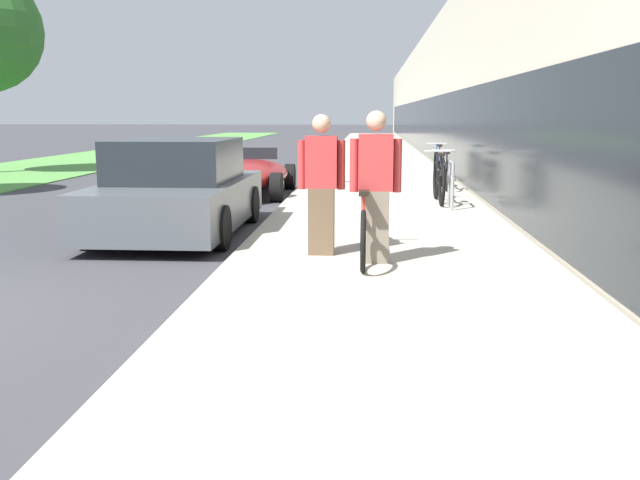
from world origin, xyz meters
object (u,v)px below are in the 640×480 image
(tandem_bicycle, at_px, (364,227))
(cruiser_bike_nearest, at_px, (439,181))
(person_rider, at_px, (375,187))
(parked_sedan_curbside, at_px, (177,192))
(vintage_roadster_curbside, at_px, (248,175))
(person_bystander, at_px, (321,185))
(bike_rack_hoop, at_px, (451,180))
(cruiser_bike_middle, at_px, (445,173))
(cruiser_bike_farthest, at_px, (438,165))

(tandem_bicycle, distance_m, cruiser_bike_nearest, 5.51)
(cruiser_bike_nearest, bearing_deg, person_rider, -102.52)
(tandem_bicycle, relative_size, parked_sedan_curbside, 0.58)
(person_rider, height_order, vintage_roadster_curbside, person_rider)
(person_bystander, xyz_separation_m, parked_sedan_curbside, (-2.25, 1.87, -0.30))
(tandem_bicycle, xyz_separation_m, bike_rack_hoop, (1.50, 4.47, 0.15))
(tandem_bicycle, xyz_separation_m, person_bystander, (-0.51, 0.14, 0.47))
(person_bystander, bearing_deg, parked_sedan_curbside, 140.28)
(tandem_bicycle, bearing_deg, person_rider, -66.74)
(cruiser_bike_middle, bearing_deg, vintage_roadster_curbside, -172.76)
(bike_rack_hoop, bearing_deg, cruiser_bike_middle, 85.90)
(cruiser_bike_farthest, relative_size, vintage_roadster_curbside, 0.43)
(person_rider, distance_m, cruiser_bike_nearest, 5.78)
(bike_rack_hoop, distance_m, cruiser_bike_middle, 3.35)
(cruiser_bike_nearest, relative_size, parked_sedan_curbside, 0.46)
(tandem_bicycle, relative_size, cruiser_bike_farthest, 1.28)
(person_rider, height_order, cruiser_bike_farthest, person_rider)
(tandem_bicycle, bearing_deg, person_bystander, 164.27)
(person_bystander, height_order, cruiser_bike_farthest, person_bystander)
(tandem_bicycle, relative_size, cruiser_bike_middle, 1.41)
(cruiser_bike_nearest, height_order, cruiser_bike_middle, cruiser_bike_nearest)
(cruiser_bike_middle, bearing_deg, parked_sedan_curbside, -127.89)
(bike_rack_hoop, height_order, cruiser_bike_nearest, cruiser_bike_nearest)
(cruiser_bike_nearest, bearing_deg, cruiser_bike_middle, 81.56)
(cruiser_bike_middle, bearing_deg, person_bystander, -106.38)
(cruiser_bike_farthest, bearing_deg, bike_rack_hoop, -92.95)
(bike_rack_hoop, bearing_deg, tandem_bicycle, -108.59)
(cruiser_bike_farthest, height_order, vintage_roadster_curbside, cruiser_bike_farthest)
(bike_rack_hoop, distance_m, vintage_roadster_curbside, 4.98)
(tandem_bicycle, bearing_deg, cruiser_bike_middle, 77.42)
(person_bystander, xyz_separation_m, cruiser_bike_farthest, (2.30, 9.83, -0.45))
(tandem_bicycle, bearing_deg, bike_rack_hoop, 71.41)
(tandem_bicycle, height_order, person_rider, person_rider)
(person_bystander, xyz_separation_m, cruiser_bike_nearest, (1.89, 5.19, -0.43))
(bike_rack_hoop, distance_m, parked_sedan_curbside, 4.93)
(bike_rack_hoop, height_order, cruiser_bike_farthest, cruiser_bike_farthest)
(cruiser_bike_farthest, bearing_deg, tandem_bicycle, -100.16)
(cruiser_bike_nearest, bearing_deg, bike_rack_hoop, -81.49)
(parked_sedan_curbside, bearing_deg, cruiser_bike_farthest, 60.22)
(bike_rack_hoop, distance_m, cruiser_bike_farthest, 5.51)
(vintage_roadster_curbside, bearing_deg, bike_rack_hoop, -34.03)
(tandem_bicycle, distance_m, parked_sedan_curbside, 3.43)
(person_bystander, relative_size, bike_rack_hoop, 1.97)
(parked_sedan_curbside, bearing_deg, cruiser_bike_nearest, 38.69)
(cruiser_bike_middle, distance_m, cruiser_bike_farthest, 2.16)
(tandem_bicycle, xyz_separation_m, cruiser_bike_middle, (1.74, 7.81, 0.00))
(bike_rack_hoop, xyz_separation_m, cruiser_bike_nearest, (-0.13, 0.86, -0.11))
(cruiser_bike_nearest, bearing_deg, vintage_roadster_curbside, 154.28)
(cruiser_bike_nearest, distance_m, parked_sedan_curbside, 5.31)
(person_bystander, relative_size, parked_sedan_curbside, 0.41)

